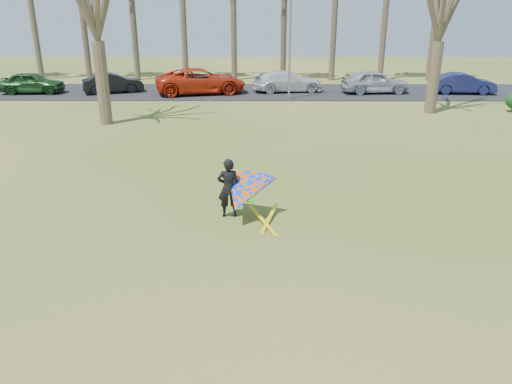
{
  "coord_description": "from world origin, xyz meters",
  "views": [
    {
      "loc": [
        0.1,
        -10.86,
        5.99
      ],
      "look_at": [
        0.0,
        2.0,
        1.1
      ],
      "focal_mm": 35.0,
      "sensor_mm": 36.0,
      "label": 1
    }
  ],
  "objects_px": {
    "car_1": "(113,83)",
    "kite_flyer": "(242,192)",
    "car_0": "(32,83)",
    "car_2": "(201,81)",
    "car_3": "(288,81)",
    "streetlight": "(293,29)",
    "car_5": "(463,83)",
    "car_4": "(375,82)"
  },
  "relations": [
    {
      "from": "kite_flyer",
      "to": "car_0",
      "type": "bearing_deg",
      "value": 125.56
    },
    {
      "from": "car_1",
      "to": "car_3",
      "type": "distance_m",
      "value": 12.28
    },
    {
      "from": "car_0",
      "to": "car_2",
      "type": "height_order",
      "value": "car_2"
    },
    {
      "from": "car_4",
      "to": "car_5",
      "type": "height_order",
      "value": "car_4"
    },
    {
      "from": "streetlight",
      "to": "car_0",
      "type": "distance_m",
      "value": 18.4
    },
    {
      "from": "car_1",
      "to": "car_4",
      "type": "bearing_deg",
      "value": -111.47
    },
    {
      "from": "car_2",
      "to": "car_4",
      "type": "height_order",
      "value": "car_2"
    },
    {
      "from": "car_3",
      "to": "car_5",
      "type": "relative_size",
      "value": 1.16
    },
    {
      "from": "car_2",
      "to": "car_4",
      "type": "relative_size",
      "value": 1.35
    },
    {
      "from": "car_3",
      "to": "car_5",
      "type": "bearing_deg",
      "value": -102.2
    },
    {
      "from": "streetlight",
      "to": "kite_flyer",
      "type": "distance_m",
      "value": 19.86
    },
    {
      "from": "streetlight",
      "to": "car_0",
      "type": "height_order",
      "value": "streetlight"
    },
    {
      "from": "streetlight",
      "to": "car_2",
      "type": "distance_m",
      "value": 7.42
    },
    {
      "from": "streetlight",
      "to": "car_1",
      "type": "bearing_deg",
      "value": 169.22
    },
    {
      "from": "car_3",
      "to": "car_5",
      "type": "xyz_separation_m",
      "value": [
        12.11,
        -0.78,
        -0.01
      ]
    },
    {
      "from": "car_1",
      "to": "car_4",
      "type": "xyz_separation_m",
      "value": [
        18.3,
        0.04,
        0.11
      ]
    },
    {
      "from": "car_1",
      "to": "car_5",
      "type": "xyz_separation_m",
      "value": [
        24.38,
        -0.16,
        0.03
      ]
    },
    {
      "from": "car_0",
      "to": "car_4",
      "type": "distance_m",
      "value": 23.87
    },
    {
      "from": "streetlight",
      "to": "car_2",
      "type": "bearing_deg",
      "value": 161.03
    },
    {
      "from": "car_0",
      "to": "car_4",
      "type": "bearing_deg",
      "value": -92.56
    },
    {
      "from": "car_0",
      "to": "car_2",
      "type": "bearing_deg",
      "value": -93.14
    },
    {
      "from": "kite_flyer",
      "to": "car_2",
      "type": "bearing_deg",
      "value": 99.48
    },
    {
      "from": "car_5",
      "to": "car_4",
      "type": "bearing_deg",
      "value": 92.37
    },
    {
      "from": "car_4",
      "to": "kite_flyer",
      "type": "xyz_separation_m",
      "value": [
        -8.54,
        -21.75,
        0.01
      ]
    },
    {
      "from": "car_0",
      "to": "kite_flyer",
      "type": "distance_m",
      "value": 26.36
    },
    {
      "from": "car_4",
      "to": "car_5",
      "type": "xyz_separation_m",
      "value": [
        6.08,
        -0.2,
        -0.08
      ]
    },
    {
      "from": "car_0",
      "to": "kite_flyer",
      "type": "bearing_deg",
      "value": -147.74
    },
    {
      "from": "car_2",
      "to": "car_3",
      "type": "relative_size",
      "value": 1.26
    },
    {
      "from": "car_1",
      "to": "kite_flyer",
      "type": "bearing_deg",
      "value": -177.37
    },
    {
      "from": "car_0",
      "to": "kite_flyer",
      "type": "relative_size",
      "value": 1.8
    },
    {
      "from": "car_2",
      "to": "car_1",
      "type": "bearing_deg",
      "value": 74.32
    },
    {
      "from": "car_0",
      "to": "car_2",
      "type": "xyz_separation_m",
      "value": [
        11.74,
        0.03,
        0.13
      ]
    },
    {
      "from": "streetlight",
      "to": "car_3",
      "type": "bearing_deg",
      "value": 91.55
    },
    {
      "from": "car_1",
      "to": "kite_flyer",
      "type": "xyz_separation_m",
      "value": [
        9.77,
        -21.71,
        0.12
      ]
    },
    {
      "from": "streetlight",
      "to": "car_5",
      "type": "distance_m",
      "value": 12.78
    },
    {
      "from": "car_5",
      "to": "car_1",
      "type": "bearing_deg",
      "value": 93.86
    },
    {
      "from": "car_1",
      "to": "car_2",
      "type": "relative_size",
      "value": 0.66
    },
    {
      "from": "car_2",
      "to": "car_4",
      "type": "xyz_separation_m",
      "value": [
        12.12,
        0.27,
        -0.08
      ]
    },
    {
      "from": "car_3",
      "to": "car_0",
      "type": "bearing_deg",
      "value": 84.33
    },
    {
      "from": "kite_flyer",
      "to": "car_1",
      "type": "bearing_deg",
      "value": 114.22
    },
    {
      "from": "car_1",
      "to": "car_3",
      "type": "height_order",
      "value": "car_3"
    },
    {
      "from": "car_1",
      "to": "car_4",
      "type": "relative_size",
      "value": 0.89
    }
  ]
}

